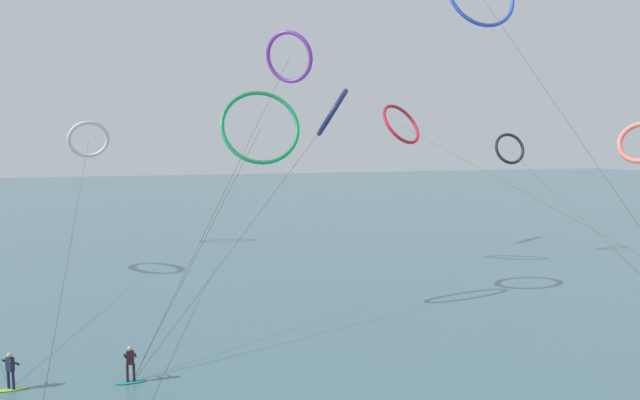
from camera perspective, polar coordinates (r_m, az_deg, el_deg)
name	(u,v)px	position (r m, az deg, el deg)	size (l,w,h in m)	color
sea_water	(179,202)	(109.67, -14.27, -0.19)	(400.00, 200.00, 0.08)	#476B75
surfer_lime	(11,374)	(28.86, -29.17, -15.30)	(1.40, 0.72, 1.70)	#8CC62D
surfer_teal	(130,367)	(27.55, -18.88, -15.89)	(1.40, 0.59, 1.70)	teal
kite_navy	(332,113)	(37.70, 1.27, 8.96)	(14.84, 11.86, 14.65)	navy
kite_crimson	(401,124)	(58.14, 8.36, 7.70)	(5.69, 44.45, 15.13)	red
kite_violet	(289,57)	(46.21, -3.22, 14.42)	(14.62, 20.38, 19.97)	purple
kite_ivory	(89,140)	(62.32, -22.67, 5.74)	(4.47, 54.23, 13.38)	silver
kite_charcoal	(510,149)	(56.44, 18.92, 4.98)	(7.49, 26.44, 12.03)	black
kite_emerald	(260,127)	(34.54, -6.15, 7.45)	(10.42, 9.30, 14.24)	#199351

